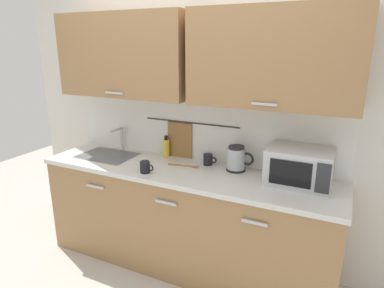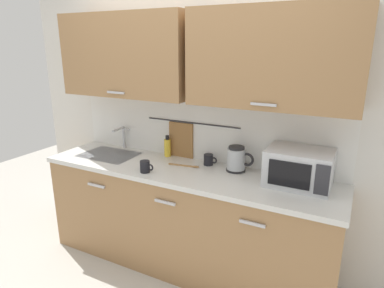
% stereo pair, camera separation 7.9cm
% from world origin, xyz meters
% --- Properties ---
extents(ground, '(8.00, 8.00, 0.00)m').
position_xyz_m(ground, '(0.00, 0.00, 0.00)').
color(ground, '#B7B2A8').
extents(counter_unit, '(2.53, 0.64, 0.90)m').
position_xyz_m(counter_unit, '(-0.01, 0.30, 0.46)').
color(counter_unit, '#997047').
rests_on(counter_unit, ground).
extents(back_wall_assembly, '(3.70, 0.41, 2.50)m').
position_xyz_m(back_wall_assembly, '(-0.00, 0.53, 1.52)').
color(back_wall_assembly, silver).
rests_on(back_wall_assembly, ground).
extents(sink_faucet, '(0.09, 0.17, 0.22)m').
position_xyz_m(sink_faucet, '(-0.81, 0.53, 1.04)').
color(sink_faucet, '#B2B5BA').
rests_on(sink_faucet, counter_unit).
extents(microwave, '(0.46, 0.35, 0.27)m').
position_xyz_m(microwave, '(0.89, 0.41, 1.04)').
color(microwave, silver).
rests_on(microwave, counter_unit).
extents(electric_kettle, '(0.23, 0.16, 0.21)m').
position_xyz_m(electric_kettle, '(0.39, 0.47, 1.00)').
color(electric_kettle, black).
rests_on(electric_kettle, counter_unit).
extents(dish_soap_bottle, '(0.06, 0.06, 0.20)m').
position_xyz_m(dish_soap_bottle, '(-0.31, 0.53, 0.99)').
color(dish_soap_bottle, yellow).
rests_on(dish_soap_bottle, counter_unit).
extents(mug_near_sink, '(0.12, 0.08, 0.09)m').
position_xyz_m(mug_near_sink, '(-0.25, 0.10, 0.95)').
color(mug_near_sink, black).
rests_on(mug_near_sink, counter_unit).
extents(mug_by_kettle, '(0.12, 0.08, 0.09)m').
position_xyz_m(mug_by_kettle, '(0.13, 0.49, 0.95)').
color(mug_by_kettle, black).
rests_on(mug_by_kettle, counter_unit).
extents(wooden_spoon, '(0.28, 0.07, 0.01)m').
position_xyz_m(wooden_spoon, '(-0.01, 0.37, 0.91)').
color(wooden_spoon, '#9E7042').
rests_on(wooden_spoon, counter_unit).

